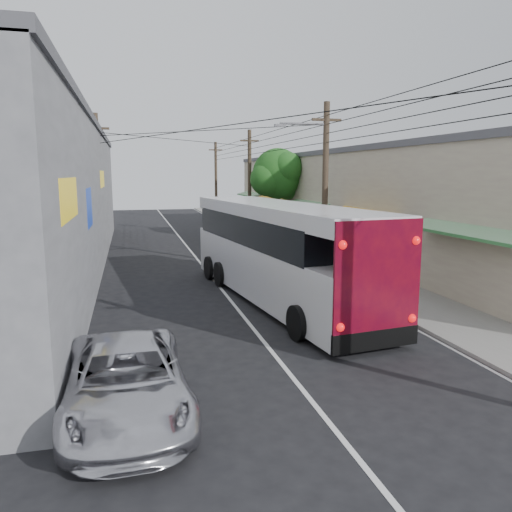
{
  "coord_description": "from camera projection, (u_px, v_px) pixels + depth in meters",
  "views": [
    {
      "loc": [
        -3.6,
        -8.76,
        4.8
      ],
      "look_at": [
        0.72,
        8.34,
        1.88
      ],
      "focal_mm": 35.0,
      "sensor_mm": 36.0,
      "label": 1
    }
  ],
  "objects": [
    {
      "name": "building_left",
      "position": [
        27.0,
        197.0,
        24.59
      ],
      "size": [
        7.2,
        36.0,
        7.25
      ],
      "color": "gray",
      "rests_on": "ground"
    },
    {
      "name": "ground",
      "position": [
        323.0,
        415.0,
        10.03
      ],
      "size": [
        120.0,
        120.0,
        0.0
      ],
      "primitive_type": "plane",
      "color": "black",
      "rests_on": "ground"
    },
    {
      "name": "pedestrian_far",
      "position": [
        367.0,
        256.0,
        24.46
      ],
      "size": [
        0.83,
        0.74,
        1.41
      ],
      "primitive_type": "imported",
      "rotation": [
        0.0,
        0.0,
        2.78
      ],
      "color": "#9CB5E2",
      "rests_on": "sidewalk"
    },
    {
      "name": "parked_suv",
      "position": [
        295.0,
        260.0,
        23.25
      ],
      "size": [
        2.96,
        5.8,
        1.61
      ],
      "primitive_type": "imported",
      "rotation": [
        0.0,
        0.0,
        0.13
      ],
      "color": "#93949B",
      "rests_on": "ground"
    },
    {
      "name": "sidewalk",
      "position": [
        300.0,
        251.0,
        30.72
      ],
      "size": [
        3.0,
        80.0,
        0.12
      ],
      "primitive_type": "cube",
      "color": "slate",
      "rests_on": "ground"
    },
    {
      "name": "pedestrian_near",
      "position": [
        322.0,
        249.0,
        26.3
      ],
      "size": [
        0.58,
        0.41,
        1.49
      ],
      "primitive_type": "imported",
      "rotation": [
        0.0,
        0.0,
        3.04
      ],
      "color": "pink",
      "rests_on": "sidewalk"
    },
    {
      "name": "coach_bus",
      "position": [
        277.0,
        251.0,
        18.85
      ],
      "size": [
        4.23,
        13.04,
        3.7
      ],
      "rotation": [
        0.0,
        0.0,
        0.12
      ],
      "color": "silver",
      "rests_on": "ground"
    },
    {
      "name": "jeepney",
      "position": [
        127.0,
        380.0,
        9.95
      ],
      "size": [
        2.54,
        5.25,
        1.44
      ],
      "primitive_type": "imported",
      "rotation": [
        0.0,
        0.0,
        0.03
      ],
      "color": "silver",
      "rests_on": "ground"
    },
    {
      "name": "building_right",
      "position": [
        355.0,
        199.0,
        33.21
      ],
      "size": [
        7.09,
        40.0,
        6.25
      ],
      "color": "#BCB596",
      "rests_on": "ground"
    },
    {
      "name": "utility_poles",
      "position": [
        246.0,
        185.0,
        29.55
      ],
      "size": [
        11.8,
        45.28,
        8.0
      ],
      "color": "#473828",
      "rests_on": "ground"
    },
    {
      "name": "street_tree",
      "position": [
        279.0,
        175.0,
        35.81
      ],
      "size": [
        4.4,
        4.0,
        6.6
      ],
      "color": "#3F2B19",
      "rests_on": "ground"
    },
    {
      "name": "parked_car_far",
      "position": [
        228.0,
        222.0,
        43.01
      ],
      "size": [
        1.48,
        4.14,
        1.36
      ],
      "primitive_type": "imported",
      "rotation": [
        0.0,
        0.0,
        0.01
      ],
      "color": "black",
      "rests_on": "ground"
    },
    {
      "name": "parked_car_mid",
      "position": [
        250.0,
        232.0,
        35.24
      ],
      "size": [
        1.93,
        4.32,
        1.44
      ],
      "primitive_type": "imported",
      "rotation": [
        0.0,
        0.0,
        0.05
      ],
      "color": "black",
      "rests_on": "ground"
    }
  ]
}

